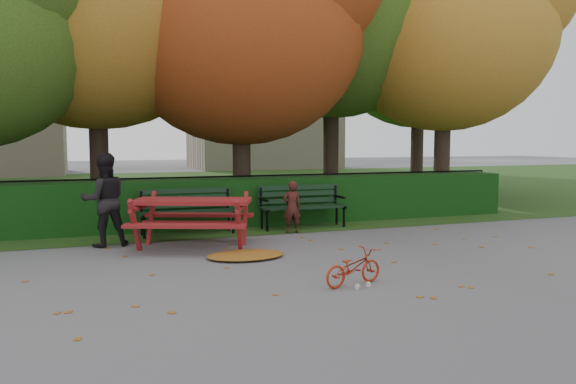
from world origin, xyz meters
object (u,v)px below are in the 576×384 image
object	(u,v)px
bench_right	(302,203)
adult	(104,200)
bench_left	(187,208)
child	(292,207)
bicycle	(353,267)
tree_g	(431,37)
tree_e	(461,19)
picnic_table	(193,210)
tree_c	(257,14)

from	to	relation	value
bench_right	adult	world-z (taller)	adult
bench_left	child	size ratio (longest dim) A/B	1.75
bicycle	tree_g	bearing A→B (deg)	-52.52
tree_e	child	xyz separation A→B (m)	(-5.87, -2.68, -4.57)
picnic_table	adult	world-z (taller)	adult
tree_g	picnic_table	xyz separation A→B (m)	(-9.79, -7.50, -4.72)
bicycle	bench_right	bearing A→B (deg)	-28.15
tree_e	bicycle	distance (m)	10.54
child	tree_c	bearing A→B (deg)	-88.66
adult	bench_right	bearing A→B (deg)	-176.45
picnic_table	child	distance (m)	2.27
bench_right	tree_e	bearing A→B (deg)	20.87
tree_c	adult	xyz separation A→B (m)	(-3.69, -3.06, -4.02)
tree_c	bicycle	bearing A→B (deg)	-97.12
tree_g	bench_right	xyz separation A→B (m)	(-7.23, -6.06, -4.85)
tree_g	bench_right	distance (m)	10.61
tree_c	bench_left	size ratio (longest dim) A/B	4.44
bench_left	bench_right	world-z (taller)	same
tree_g	adult	world-z (taller)	tree_g
bench_right	picnic_table	xyz separation A→B (m)	(-2.56, -1.44, 0.13)
picnic_table	child	xyz separation A→B (m)	(2.11, 0.83, -0.13)
tree_g	adult	bearing A→B (deg)	-148.49
bench_left	tree_g	bearing A→B (deg)	32.17
tree_e	tree_g	xyz separation A→B (m)	(1.81, 3.99, 0.29)
bench_right	adult	xyz separation A→B (m)	(-3.96, -0.80, 0.28)
bench_left	child	world-z (taller)	child
bench_left	tree_c	bearing A→B (deg)	46.64
bench_left	tree_e	bearing A→B (deg)	14.81
bench_left	bench_right	size ratio (longest dim) A/B	1.00
tree_e	picnic_table	bearing A→B (deg)	-156.28
tree_e	adult	distance (m)	10.70
tree_e	child	world-z (taller)	tree_e
tree_c	bicycle	size ratio (longest dim) A/B	9.13
bench_left	bench_right	xyz separation A→B (m)	(2.40, 0.00, 0.00)
tree_c	bench_right	world-z (taller)	tree_c
tree_g	bench_left	size ratio (longest dim) A/B	4.75
adult	tree_c	bearing A→B (deg)	-148.22
tree_g	adult	distance (m)	13.90
tree_e	bicycle	size ratio (longest dim) A/B	9.30
tree_e	bench_right	world-z (taller)	tree_e
tree_c	tree_e	world-z (taller)	tree_e
tree_e	adult	bearing A→B (deg)	-162.99
tree_g	bench_left	world-z (taller)	tree_g
child	bicycle	world-z (taller)	child
tree_c	picnic_table	bearing A→B (deg)	-121.79
bench_right	child	size ratio (longest dim) A/B	1.75
picnic_table	bicycle	distance (m)	3.51
child	picnic_table	bearing A→B (deg)	26.47
tree_e	bench_left	size ratio (longest dim) A/B	4.53
tree_c	child	bearing A→B (deg)	-93.62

